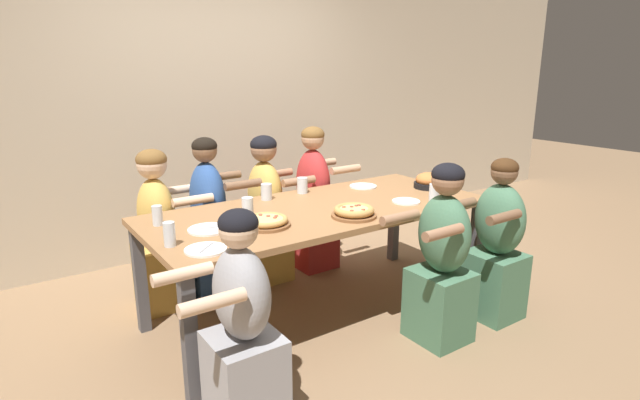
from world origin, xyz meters
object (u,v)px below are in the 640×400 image
(diner_far_midleft, at_px, (210,225))
(diner_far_center, at_px, (266,214))
(empty_plate_a, at_px, (406,201))
(diner_near_midright, at_px, (442,262))
(empty_plate_b, at_px, (363,186))
(diner_far_left, at_px, (159,236))
(drinking_glass_b, at_px, (248,208))
(diner_near_left, at_px, (242,331))
(drinking_glass_e, at_px, (434,194))
(drinking_glass_f, at_px, (302,186))
(diner_far_midright, at_px, (313,204))
(pizza_board_main, at_px, (266,221))
(skillet_bowl, at_px, (429,181))
(drinking_glass_d, at_px, (170,236))
(drinking_glass_c, at_px, (158,217))
(pizza_board_second, at_px, (354,212))
(drinking_glass_a, at_px, (266,193))
(empty_plate_d, at_px, (206,249))
(diner_near_right, at_px, (497,248))
(empty_plate_c, at_px, (208,229))

(diner_far_midleft, xyz_separation_m, diner_far_center, (0.47, -0.00, 0.00))
(diner_far_midleft, bearing_deg, empty_plate_a, 47.95)
(empty_plate_a, relative_size, diner_near_midright, 0.17)
(diner_far_midleft, height_order, diner_far_center, diner_far_midleft)
(empty_plate_b, bearing_deg, diner_far_left, 163.46)
(drinking_glass_b, distance_m, diner_near_left, 0.96)
(drinking_glass_e, bearing_deg, drinking_glass_f, 129.68)
(drinking_glass_b, relative_size, diner_far_left, 0.11)
(empty_plate_a, xyz_separation_m, diner_far_midright, (-0.13, 0.95, -0.22))
(drinking_glass_e, height_order, diner_near_midright, diner_near_midright)
(pizza_board_main, relative_size, diner_far_left, 0.25)
(diner_near_midright, bearing_deg, skillet_bowl, -40.62)
(drinking_glass_d, xyz_separation_m, diner_far_left, (0.19, 0.88, -0.29))
(empty_plate_b, distance_m, drinking_glass_b, 1.13)
(drinking_glass_b, xyz_separation_m, drinking_glass_c, (-0.51, 0.17, -0.01))
(pizza_board_second, relative_size, drinking_glass_a, 2.51)
(drinking_glass_a, relative_size, diner_near_midright, 0.10)
(pizza_board_main, distance_m, empty_plate_d, 0.49)
(pizza_board_second, distance_m, diner_near_left, 1.12)
(pizza_board_main, height_order, diner_near_right, diner_near_right)
(diner_near_right, bearing_deg, diner_near_left, 90.00)
(drinking_glass_e, height_order, diner_far_midright, diner_far_midright)
(drinking_glass_b, bearing_deg, diner_near_midright, -40.66)
(pizza_board_main, xyz_separation_m, diner_far_left, (-0.38, 0.87, -0.26))
(drinking_glass_a, xyz_separation_m, drinking_glass_c, (-0.81, -0.15, 0.00))
(drinking_glass_d, distance_m, diner_far_center, 1.39)
(drinking_glass_c, distance_m, diner_near_left, 1.00)
(diner_far_midright, bearing_deg, empty_plate_d, -52.50)
(skillet_bowl, distance_m, diner_far_left, 2.04)
(drinking_glass_b, bearing_deg, empty_plate_b, 11.20)
(drinking_glass_b, xyz_separation_m, drinking_glass_e, (1.22, -0.41, -0.01))
(skillet_bowl, distance_m, diner_near_right, 0.76)
(diner_far_midright, bearing_deg, drinking_glass_f, -44.08)
(empty_plate_a, height_order, empty_plate_d, same)
(pizza_board_second, distance_m, empty_plate_d, 0.99)
(empty_plate_b, height_order, empty_plate_d, same)
(empty_plate_c, xyz_separation_m, diner_near_right, (1.75, -0.69, -0.27))
(drinking_glass_c, relative_size, diner_far_midright, 0.10)
(empty_plate_d, relative_size, diner_near_left, 0.20)
(drinking_glass_c, height_order, diner_far_center, diner_far_center)
(diner_far_center, bearing_deg, empty_plate_b, 54.99)
(empty_plate_c, bearing_deg, pizza_board_second, -17.50)
(diner_far_midright, bearing_deg, drinking_glass_c, -71.14)
(drinking_glass_b, relative_size, diner_near_left, 0.12)
(diner_far_midleft, bearing_deg, empty_plate_c, -22.23)
(drinking_glass_e, height_order, diner_near_left, diner_near_left)
(pizza_board_main, xyz_separation_m, drinking_glass_a, (0.29, 0.53, 0.02))
(empty_plate_a, xyz_separation_m, diner_far_center, (-0.59, 0.95, -0.23))
(diner_far_midleft, height_order, diner_near_midright, diner_far_midleft)
(empty_plate_a, distance_m, diner_near_midright, 0.57)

